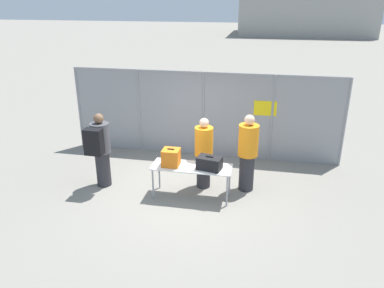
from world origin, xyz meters
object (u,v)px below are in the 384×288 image
inspection_table (192,169)px  security_worker_near (204,152)px  traveler_hooded (100,148)px  security_worker_far (248,152)px  utility_trailer (274,131)px  suitcase_orange (171,157)px  suitcase_black (209,163)px

inspection_table → security_worker_near: 0.61m
inspection_table → traveler_hooded: size_ratio=0.99×
inspection_table → security_worker_far: security_worker_far is taller
security_worker_near → utility_trailer: security_worker_near is taller
security_worker_far → utility_trailer: (0.64, 3.09, -0.54)m
traveler_hooded → utility_trailer: (4.02, 3.60, -0.57)m
suitcase_orange → utility_trailer: 4.41m
traveler_hooded → utility_trailer: size_ratio=0.47×
traveler_hooded → security_worker_near: bearing=-6.1°
suitcase_black → security_worker_far: 1.02m
inspection_table → suitcase_orange: suitcase_orange is taller
security_worker_far → utility_trailer: bearing=-76.5°
security_worker_near → inspection_table: bearing=58.8°
inspection_table → suitcase_black: (0.41, -0.05, 0.21)m
suitcase_orange → suitcase_black: suitcase_orange is taller
suitcase_black → security_worker_far: bearing=40.1°
inspection_table → utility_trailer: inspection_table is taller
suitcase_black → security_worker_near: size_ratio=0.33×
suitcase_orange → traveler_hooded: size_ratio=0.22×
suitcase_orange → security_worker_far: 1.76m
suitcase_orange → utility_trailer: (2.29, 3.73, -0.54)m
inspection_table → security_worker_far: 1.36m
suitcase_orange → security_worker_near: size_ratio=0.23×
inspection_table → suitcase_orange: 0.52m
security_worker_near → utility_trailer: (1.65, 3.15, -0.47)m
inspection_table → suitcase_black: bearing=-7.6°
utility_trailer → inspection_table: bearing=-116.4°
traveler_hooded → security_worker_far: 3.41m
traveler_hooded → security_worker_far: (3.37, 0.51, -0.04)m
suitcase_black → security_worker_near: security_worker_near is taller
inspection_table → traveler_hooded: traveler_hooded is taller
suitcase_black → traveler_hooded: bearing=176.8°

